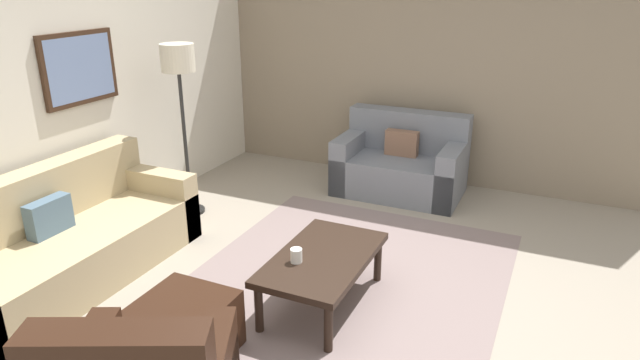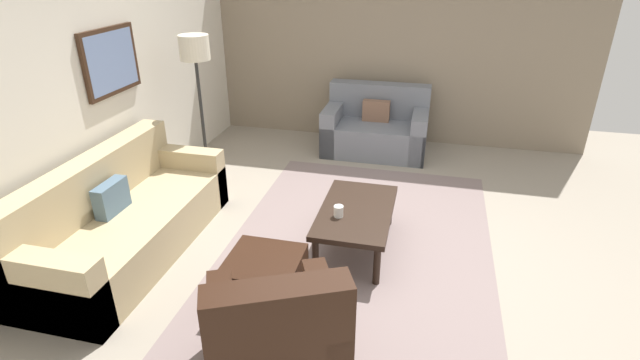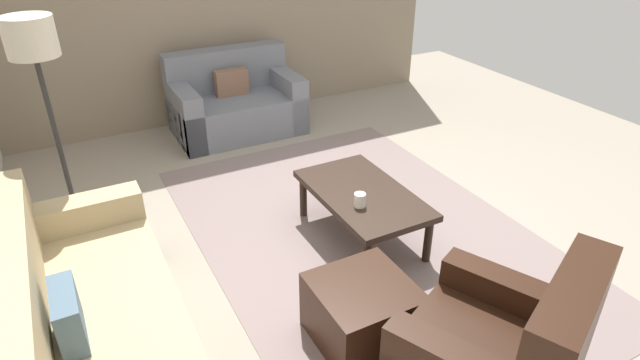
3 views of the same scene
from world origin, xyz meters
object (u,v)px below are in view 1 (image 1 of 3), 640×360
at_px(couch_main, 60,245).
at_px(ottoman, 184,329).
at_px(cup, 296,255).
at_px(couch_loveseat, 402,165).
at_px(coffee_table, 323,261).
at_px(lamp_standing, 179,76).
at_px(framed_artwork, 80,68).

xyz_separation_m(couch_main, ottoman, (-0.38, -1.51, -0.10)).
bearing_deg(cup, ottoman, 149.90).
distance_m(ottoman, cup, 0.90).
bearing_deg(couch_loveseat, ottoman, 172.88).
xyz_separation_m(coffee_table, lamp_standing, (0.97, 1.94, 1.05)).
xyz_separation_m(couch_main, cup, (0.36, -1.94, 0.16)).
xyz_separation_m(couch_main, lamp_standing, (1.51, -0.13, 1.11)).
bearing_deg(framed_artwork, cup, -101.35).
bearing_deg(lamp_standing, ottoman, -143.77).
bearing_deg(couch_loveseat, cup, -179.81).
relative_size(coffee_table, framed_artwork, 1.40).
distance_m(couch_loveseat, coffee_table, 2.47).
bearing_deg(coffee_table, cup, 142.09).
xyz_separation_m(couch_main, couch_loveseat, (3.00, -1.93, 0.00)).
bearing_deg(coffee_table, couch_main, 104.42).
height_order(ottoman, lamp_standing, lamp_standing).
relative_size(couch_loveseat, coffee_table, 1.24).
relative_size(couch_main, cup, 21.63).
distance_m(cup, framed_artwork, 2.63).
bearing_deg(coffee_table, framed_artwork, 83.03).
distance_m(couch_main, ottoman, 1.56).
bearing_deg(ottoman, coffee_table, -31.66).
distance_m(couch_loveseat, lamp_standing, 2.59).
height_order(coffee_table, cup, cup).
distance_m(coffee_table, cup, 0.24).
bearing_deg(framed_artwork, coffee_table, -96.97).
height_order(cup, lamp_standing, lamp_standing).
distance_m(couch_main, cup, 1.98).
height_order(couch_loveseat, lamp_standing, lamp_standing).
bearing_deg(ottoman, lamp_standing, 36.23).
bearing_deg(cup, lamp_standing, 57.76).
relative_size(couch_main, couch_loveseat, 1.62).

